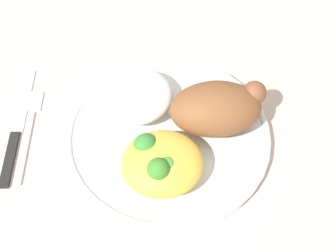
{
  "coord_description": "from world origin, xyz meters",
  "views": [
    {
      "loc": [
        -0.02,
        -0.3,
        0.45
      ],
      "look_at": [
        0.0,
        0.0,
        0.03
      ],
      "focal_mm": 44.23,
      "sensor_mm": 36.0,
      "label": 1
    }
  ],
  "objects_px": {
    "plate": "(168,134)",
    "mac_cheese_with_broccoli": "(161,163)",
    "knife": "(15,133)",
    "rice_pile": "(138,95)",
    "roasted_chicken": "(217,108)",
    "fork": "(29,127)"
  },
  "relations": [
    {
      "from": "fork",
      "to": "knife",
      "type": "xyz_separation_m",
      "value": [
        -0.02,
        -0.01,
        0.0
      ]
    },
    {
      "from": "fork",
      "to": "plate",
      "type": "bearing_deg",
      "value": -9.37
    },
    {
      "from": "plate",
      "to": "fork",
      "type": "xyz_separation_m",
      "value": [
        -0.18,
        0.03,
        -0.01
      ]
    },
    {
      "from": "roasted_chicken",
      "to": "knife",
      "type": "relative_size",
      "value": 0.63
    },
    {
      "from": "knife",
      "to": "mac_cheese_with_broccoli",
      "type": "bearing_deg",
      "value": -23.13
    },
    {
      "from": "mac_cheese_with_broccoli",
      "to": "fork",
      "type": "bearing_deg",
      "value": 152.46
    },
    {
      "from": "plate",
      "to": "roasted_chicken",
      "type": "height_order",
      "value": "roasted_chicken"
    },
    {
      "from": "plate",
      "to": "rice_pile",
      "type": "height_order",
      "value": "rice_pile"
    },
    {
      "from": "roasted_chicken",
      "to": "rice_pile",
      "type": "bearing_deg",
      "value": 157.36
    },
    {
      "from": "knife",
      "to": "plate",
      "type": "bearing_deg",
      "value": -6.05
    },
    {
      "from": "mac_cheese_with_broccoli",
      "to": "fork",
      "type": "distance_m",
      "value": 0.19
    },
    {
      "from": "roasted_chicken",
      "to": "rice_pile",
      "type": "distance_m",
      "value": 0.11
    },
    {
      "from": "mac_cheese_with_broccoli",
      "to": "knife",
      "type": "distance_m",
      "value": 0.21
    },
    {
      "from": "plate",
      "to": "fork",
      "type": "relative_size",
      "value": 1.84
    },
    {
      "from": "plate",
      "to": "knife",
      "type": "xyz_separation_m",
      "value": [
        -0.2,
        0.02,
        -0.01
      ]
    },
    {
      "from": "rice_pile",
      "to": "fork",
      "type": "xyz_separation_m",
      "value": [
        -0.15,
        -0.02,
        -0.03
      ]
    },
    {
      "from": "knife",
      "to": "rice_pile",
      "type": "bearing_deg",
      "value": 9.15
    },
    {
      "from": "plate",
      "to": "mac_cheese_with_broccoli",
      "type": "bearing_deg",
      "value": -102.02
    },
    {
      "from": "plate",
      "to": "knife",
      "type": "relative_size",
      "value": 1.38
    },
    {
      "from": "plate",
      "to": "mac_cheese_with_broccoli",
      "type": "height_order",
      "value": "mac_cheese_with_broccoli"
    },
    {
      "from": "rice_pile",
      "to": "plate",
      "type": "bearing_deg",
      "value": -52.98
    },
    {
      "from": "fork",
      "to": "roasted_chicken",
      "type": "bearing_deg",
      "value": -5.44
    }
  ]
}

